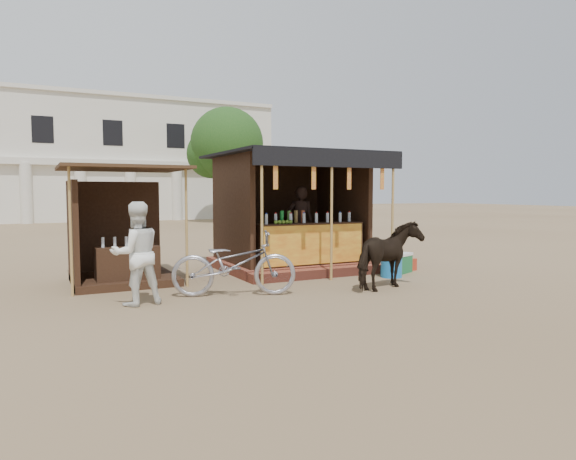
# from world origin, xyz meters

# --- Properties ---
(ground) EXTENTS (120.00, 120.00, 0.00)m
(ground) POSITION_xyz_m (0.00, 0.00, 0.00)
(ground) COLOR #846B4C
(ground) RESTS_ON ground
(main_stall) EXTENTS (3.60, 3.61, 2.78)m
(main_stall) POSITION_xyz_m (1.02, 3.36, 1.03)
(main_stall) COLOR brown
(main_stall) RESTS_ON ground
(secondary_stall) EXTENTS (2.40, 2.40, 2.38)m
(secondary_stall) POSITION_xyz_m (-3.17, 3.24, 0.85)
(secondary_stall) COLOR #352013
(secondary_stall) RESTS_ON ground
(cow) EXTENTS (1.70, 1.20, 1.31)m
(cow) POSITION_xyz_m (1.46, 0.18, 0.65)
(cow) COLOR black
(cow) RESTS_ON ground
(motorbike) EXTENTS (2.35, 1.46, 1.17)m
(motorbike) POSITION_xyz_m (-1.42, 0.92, 0.58)
(motorbike) COLOR #9D9BA4
(motorbike) RESTS_ON ground
(bystander) EXTENTS (0.91, 0.75, 1.71)m
(bystander) POSITION_xyz_m (-3.13, 0.93, 0.86)
(bystander) COLOR white
(bystander) RESTS_ON ground
(blue_barrel) EXTENTS (0.47, 0.47, 0.76)m
(blue_barrel) POSITION_xyz_m (2.39, 1.29, 0.38)
(blue_barrel) COLOR blue
(blue_barrel) RESTS_ON ground
(red_crate) EXTENTS (0.51, 0.51, 0.28)m
(red_crate) POSITION_xyz_m (3.31, 2.00, 0.14)
(red_crate) COLOR #A4311B
(red_crate) RESTS_ON ground
(cooler) EXTENTS (0.76, 0.67, 0.46)m
(cooler) POSITION_xyz_m (2.92, 1.72, 0.23)
(cooler) COLOR #166734
(cooler) RESTS_ON ground
(background_building) EXTENTS (26.00, 7.45, 8.18)m
(background_building) POSITION_xyz_m (-2.00, 29.94, 3.98)
(background_building) COLOR silver
(background_building) RESTS_ON ground
(tree) EXTENTS (4.50, 4.40, 7.00)m
(tree) POSITION_xyz_m (5.81, 22.14, 4.63)
(tree) COLOR #382314
(tree) RESTS_ON ground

